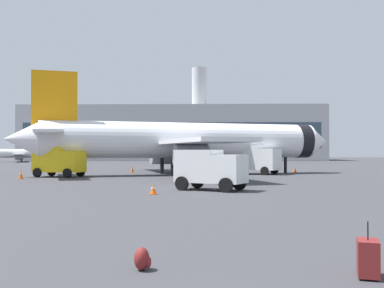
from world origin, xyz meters
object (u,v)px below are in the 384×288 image
Objects in this scene: airplane_taxiing at (17,153)px; rolling_suitcase at (368,258)px; fuel_truck at (251,158)px; safety_cone_mid at (132,169)px; service_truck at (59,161)px; safety_cone_outer at (153,189)px; cargo_van at (210,168)px; traveller_backpack at (143,259)px; airplane_at_gate at (183,141)px; safety_cone_far at (21,174)px; safety_cone_near at (295,170)px.

airplane_taxiing is 17.37× the size of rolling_suitcase.
safety_cone_mid is at bearing 165.02° from fuel_truck.
service_truck is 20.43m from fuel_truck.
fuel_truck is at bearing 71.44° from safety_cone_outer.
safety_cone_mid is (-13.80, 3.69, -1.37)m from fuel_truck.
airplane_taxiing is 78.71m from fuel_truck.
service_truck reaches higher than safety_cone_outer.
cargo_van is at bearing -60.40° from airplane_taxiing.
airplane_taxiing reaches higher than rolling_suitcase.
safety_cone_mid is 45.41m from traveller_backpack.
safety_cone_mid is (37.18, -56.28, -1.62)m from airplane_taxiing.
cargo_van is at bearing -82.36° from airplane_at_gate.
airplane_at_gate is 7.85m from fuel_truck.
safety_cone_outer is at bearing 109.67° from rolling_suitcase.
rolling_suitcase is at bearing -92.66° from fuel_truck.
safety_cone_mid is at bearing 140.37° from airplane_at_gate.
service_truck reaches higher than rolling_suitcase.
fuel_truck is at bearing 87.34° from rolling_suitcase.
cargo_van is 5.85× the size of safety_cone_far.
traveller_backpack is at bearing -66.23° from airplane_taxiing.
safety_cone_near is at bearing 26.59° from safety_cone_far.
safety_cone_outer is (42.85, -84.18, -1.72)m from airplane_taxiing.
safety_cone_near is 0.79× the size of safety_cone_far.
cargo_van reaches higher than safety_cone_outer.
rolling_suitcase is at bearing -81.90° from cargo_van.
safety_cone_outer is at bearing 95.67° from traveller_backpack.
service_truck is 20.92m from cargo_van.
cargo_van is 4.57m from safety_cone_outer.
airplane_at_gate is at bearing 21.66° from service_truck.
safety_cone_near is (5.61, 4.27, -1.45)m from fuel_truck.
rolling_suitcase is (49.04, -101.52, -1.63)m from airplane_taxiing.
fuel_truck is 10.25× the size of safety_cone_outer.
safety_cone_near is 30.72m from safety_cone_far.
airplane_taxiing is 3.01× the size of fuel_truck.
airplane_taxiing is at bearing 115.45° from service_truck.
fuel_truck reaches higher than safety_cone_near.
service_truck is 39.37m from rolling_suitcase.
safety_cone_near is at bearing 22.89° from service_truck.
traveller_backpack is at bearing -88.53° from airplane_at_gate.
airplane_at_gate reaches higher than safety_cone_far.
airplane_taxiing reaches higher than safety_cone_near.
fuel_truck is 7.69× the size of safety_cone_far.
service_truck is 11.54m from safety_cone_mid.
safety_cone_mid is at bearing 99.31° from traveller_backpack.
service_truck is 7.98× the size of safety_cone_near.
safety_cone_outer is (-3.31, -2.94, -1.15)m from cargo_van.
airplane_at_gate is 42.24× the size of safety_cone_far.
traveller_backpack is (12.99, -34.81, -1.37)m from service_truck.
cargo_van is at bearing -34.66° from safety_cone_far.
airplane_taxiing is 94.47m from safety_cone_outer.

